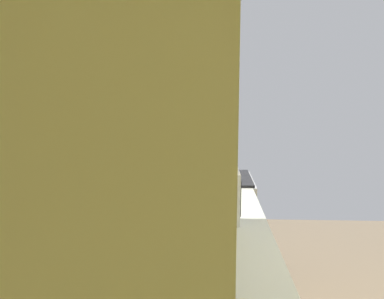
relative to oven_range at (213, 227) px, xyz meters
name	(u,v)px	position (x,y,z in m)	size (l,w,h in m)	color
wall_back	(130,152)	(-1.64, 0.40, 0.93)	(4.20, 0.12, 2.79)	beige
upper_cabinets	(169,31)	(-2.00, 0.18, 1.41)	(2.47, 0.31, 0.64)	#EED374
oven_range	(213,227)	(0.00, 0.00, 0.00)	(0.66, 0.69, 1.08)	#B7BABF
microwave	(209,190)	(-0.97, 0.04, 0.59)	(0.53, 0.37, 0.30)	white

